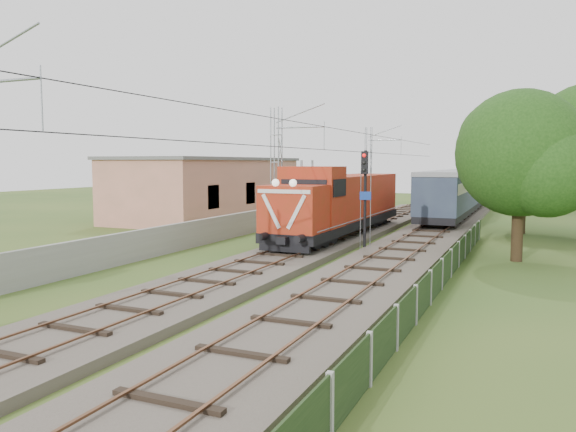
% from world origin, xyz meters
% --- Properties ---
extents(ground, '(140.00, 140.00, 0.00)m').
position_xyz_m(ground, '(0.00, 0.00, 0.00)').
color(ground, '#2B4D1D').
rests_on(ground, ground).
extents(track_main, '(4.20, 70.00, 0.45)m').
position_xyz_m(track_main, '(0.00, 7.00, 0.18)').
color(track_main, '#6B6054').
rests_on(track_main, ground).
extents(track_side, '(4.20, 80.00, 0.45)m').
position_xyz_m(track_side, '(5.00, 20.00, 0.18)').
color(track_side, '#6B6054').
rests_on(track_side, ground).
extents(catenary, '(3.31, 70.00, 8.00)m').
position_xyz_m(catenary, '(-2.95, 12.00, 4.05)').
color(catenary, gray).
rests_on(catenary, ground).
extents(boundary_wall, '(0.25, 40.00, 1.50)m').
position_xyz_m(boundary_wall, '(-6.50, 12.00, 0.75)').
color(boundary_wall, '#9E9E99').
rests_on(boundary_wall, ground).
extents(station_building, '(8.40, 20.40, 5.22)m').
position_xyz_m(station_building, '(-15.00, 24.00, 2.63)').
color(station_building, tan).
rests_on(station_building, ground).
extents(fence, '(0.12, 32.00, 1.20)m').
position_xyz_m(fence, '(8.00, 3.00, 0.60)').
color(fence, black).
rests_on(fence, ground).
extents(locomotive, '(3.08, 17.59, 4.47)m').
position_xyz_m(locomotive, '(0.00, 14.99, 2.29)').
color(locomotive, black).
rests_on(locomotive, ground).
extents(coach_rake, '(3.02, 90.17, 3.49)m').
position_xyz_m(coach_rake, '(5.00, 64.39, 2.51)').
color(coach_rake, black).
rests_on(coach_rake, ground).
extents(signal_post, '(0.58, 0.47, 5.41)m').
position_xyz_m(signal_post, '(2.89, 10.34, 3.72)').
color(signal_post, black).
rests_on(signal_post, ground).
extents(tree_a, '(6.36, 6.06, 8.24)m').
position_xyz_m(tree_a, '(10.46, 10.77, 5.14)').
color(tree_a, '#3B2B18').
rests_on(tree_a, ground).
extents(tree_c, '(5.86, 5.58, 7.59)m').
position_xyz_m(tree_c, '(10.37, 22.48, 4.73)').
color(tree_c, '#3B2B18').
rests_on(tree_c, ground).
extents(tree_d, '(7.01, 6.68, 9.09)m').
position_xyz_m(tree_d, '(11.99, 47.15, 5.67)').
color(tree_d, '#3B2B18').
rests_on(tree_d, ground).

